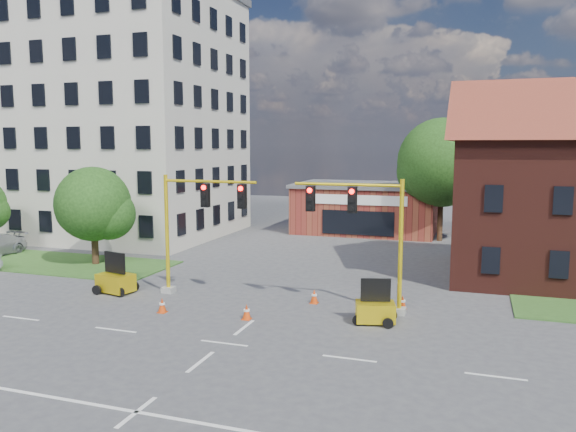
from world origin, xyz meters
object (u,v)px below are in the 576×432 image
at_px(signal_mast_west, 195,220).
at_px(pickup_white, 537,269).
at_px(signal_mast_east, 365,228).
at_px(trailer_west, 116,281).
at_px(trailer_east, 375,310).

relative_size(signal_mast_west, pickup_white, 1.19).
bearing_deg(signal_mast_east, trailer_west, -175.89).
xyz_separation_m(trailer_west, pickup_white, (21.17, 9.57, 0.08)).
distance_m(signal_mast_west, trailer_west, 5.43).
relative_size(signal_mast_west, signal_mast_east, 1.00).
bearing_deg(trailer_east, trailer_west, 162.19).
height_order(signal_mast_east, pickup_white, signal_mast_east).
bearing_deg(pickup_white, trailer_west, 106.35).
bearing_deg(pickup_white, trailer_east, 136.17).
bearing_deg(trailer_east, signal_mast_east, 102.14).
bearing_deg(signal_mast_east, pickup_white, 46.40).
bearing_deg(signal_mast_east, signal_mast_west, 180.00).
relative_size(signal_mast_west, trailer_east, 3.28).
distance_m(signal_mast_east, trailer_east, 3.79).
distance_m(trailer_west, trailer_east, 13.78).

